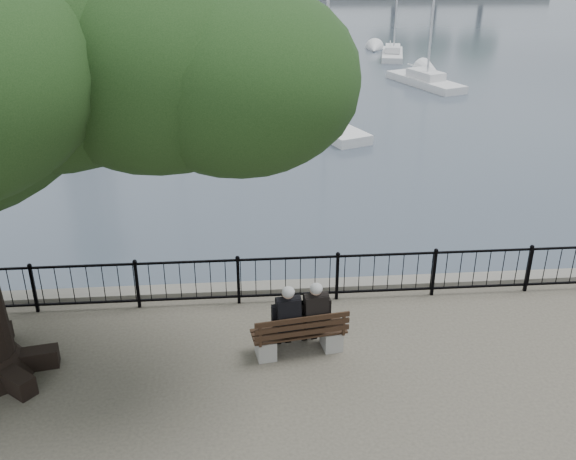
{
  "coord_description": "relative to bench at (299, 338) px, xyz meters",
  "views": [
    {
      "loc": [
        -0.91,
        -8.75,
        6.88
      ],
      "look_at": [
        0.0,
        2.5,
        1.6
      ],
      "focal_mm": 40.0,
      "sensor_mm": 36.0,
      "label": 1
    }
  ],
  "objects": [
    {
      "name": "lion_monument",
      "position": [
        1.94,
        49.22,
        1.04
      ],
      "size": [
        6.36,
        6.36,
        9.29
      ],
      "color": "#5E5B54",
      "rests_on": "ground"
    },
    {
      "name": "sailboat_d",
      "position": [
        9.59,
        25.82,
        -1.0
      ],
      "size": [
        3.41,
        5.6,
        10.46
      ],
      "color": "silver",
      "rests_on": "ground"
    },
    {
      "name": "railing",
      "position": [
        -0.06,
        1.79,
        0.25
      ],
      "size": [
        22.06,
        0.06,
        1.0
      ],
      "color": "black",
      "rests_on": "ground"
    },
    {
      "name": "bench",
      "position": [
        0.0,
        0.0,
        0.0
      ],
      "size": [
        1.74,
        0.76,
        0.89
      ],
      "color": "gray",
      "rests_on": "ground"
    },
    {
      "name": "person_left",
      "position": [
        -0.23,
        0.06,
        0.34
      ],
      "size": [
        0.46,
        0.74,
        1.41
      ],
      "color": "black",
      "rests_on": "ground"
    },
    {
      "name": "sailboat_b",
      "position": [
        -3.5,
        18.21,
        -0.99
      ],
      "size": [
        3.33,
        5.6,
        10.98
      ],
      "color": "silver",
      "rests_on": "ground"
    },
    {
      "name": "sailboat_g",
      "position": [
        9.75,
        34.58,
        -1.03
      ],
      "size": [
        2.45,
        5.05,
        8.46
      ],
      "color": "silver",
      "rests_on": "ground"
    },
    {
      "name": "person_right",
      "position": [
        0.26,
        0.14,
        0.34
      ],
      "size": [
        0.46,
        0.74,
        1.41
      ],
      "color": "black",
      "rests_on": "ground"
    },
    {
      "name": "sailboat_f",
      "position": [
        -1.08,
        33.39,
        -0.94
      ],
      "size": [
        3.43,
        6.35,
        13.48
      ],
      "color": "silver",
      "rests_on": "ground"
    },
    {
      "name": "sailboat_c",
      "position": [
        2.76,
        17.34,
        -0.98
      ],
      "size": [
        3.44,
        5.51,
        11.29
      ],
      "color": "silver",
      "rests_on": "ground"
    },
    {
      "name": "sailboat_h",
      "position": [
        -5.6,
        36.57,
        -0.98
      ],
      "size": [
        1.91,
        4.97,
        10.42
      ],
      "color": "silver",
      "rests_on": "ground"
    },
    {
      "name": "sailboat_e",
      "position": [
        -10.33,
        28.19,
        -0.95
      ],
      "size": [
        3.6,
        5.62,
        12.26
      ],
      "color": "silver",
      "rests_on": "ground"
    },
    {
      "name": "harbor",
      "position": [
        -0.06,
        2.29,
        -0.81
      ],
      "size": [
        260.0,
        260.0,
        1.2
      ],
      "color": "#5E5B54",
      "rests_on": "ground"
    },
    {
      "name": "sailboat_a",
      "position": [
        -7.52,
        20.03,
        -1.03
      ],
      "size": [
        1.4,
        4.94,
        8.64
      ],
      "color": "silver",
      "rests_on": "ground"
    }
  ]
}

